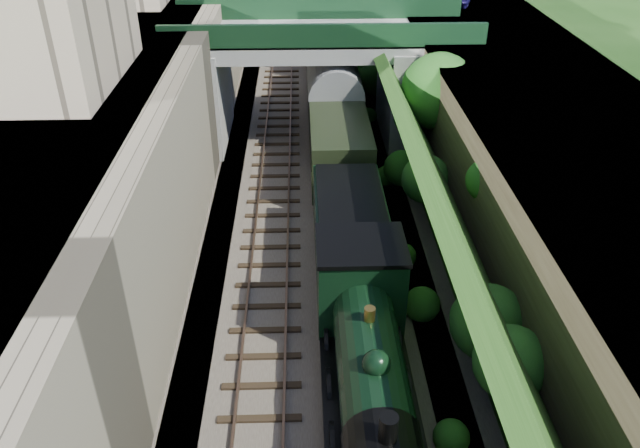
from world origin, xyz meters
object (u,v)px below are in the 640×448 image
(road_bridge, at_px, (329,70))
(tender, at_px, (349,233))
(locomotive, at_px, (368,360))
(tree, at_px, (440,93))

(road_bridge, height_order, tender, road_bridge)
(locomotive, bearing_deg, tree, 72.18)
(road_bridge, bearing_deg, tender, -88.85)
(locomotive, distance_m, tender, 7.37)
(road_bridge, relative_size, tree, 2.42)
(road_bridge, relative_size, locomotive, 1.56)
(locomotive, bearing_deg, tender, 90.00)
(locomotive, bearing_deg, road_bridge, 90.73)
(locomotive, xyz_separation_m, tender, (-0.00, 7.36, -0.27))
(road_bridge, distance_m, tree, 7.38)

